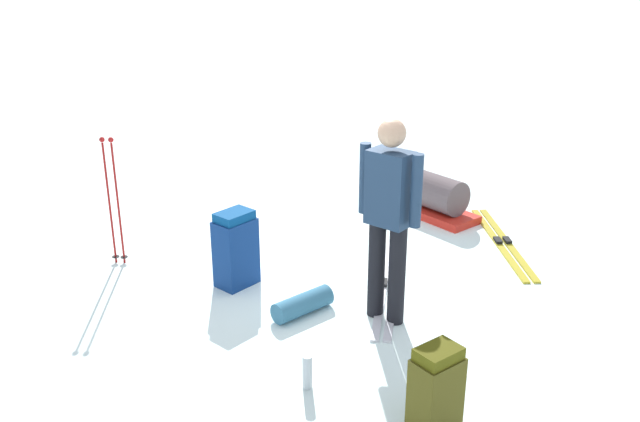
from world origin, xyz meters
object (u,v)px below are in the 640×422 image
(backpack_bright, at_px, (436,390))
(thermos_bottle, at_px, (307,372))
(ski_pair_near, at_px, (502,242))
(gear_sled, at_px, (432,196))
(ski_pair_far, at_px, (389,285))
(ski_poles_planted_near, at_px, (113,195))
(sleeping_mat_rolled, at_px, (303,304))
(skier_standing, at_px, (389,211))
(backpack_large_dark, at_px, (236,249))

(backpack_bright, bearing_deg, thermos_bottle, -6.77)
(ski_pair_near, relative_size, gear_sled, 1.50)
(gear_sled, bearing_deg, ski_pair_far, 91.41)
(ski_poles_planted_near, bearing_deg, backpack_bright, 158.86)
(backpack_bright, height_order, sleeping_mat_rolled, backpack_bright)
(ski_poles_planted_near, height_order, gear_sled, ski_poles_planted_near)
(gear_sled, relative_size, sleeping_mat_rolled, 2.13)
(gear_sled, relative_size, thermos_bottle, 4.51)
(ski_poles_planted_near, relative_size, sleeping_mat_rolled, 2.31)
(skier_standing, bearing_deg, sleeping_mat_rolled, 16.02)
(backpack_bright, bearing_deg, ski_pair_far, -65.48)
(skier_standing, bearing_deg, thermos_bottle, 78.71)
(ski_poles_planted_near, relative_size, gear_sled, 1.08)
(backpack_large_dark, bearing_deg, ski_poles_planted_near, 0.59)
(sleeping_mat_rolled, bearing_deg, skier_standing, -163.98)
(skier_standing, bearing_deg, ski_pair_near, -109.90)
(ski_pair_near, xyz_separation_m, gear_sled, (0.88, -0.53, 0.21))
(gear_sled, bearing_deg, thermos_bottle, 89.16)
(backpack_large_dark, height_order, sleeping_mat_rolled, backpack_large_dark)
(backpack_large_dark, xyz_separation_m, gear_sled, (-1.26, -2.38, -0.12))
(backpack_large_dark, xyz_separation_m, ski_poles_planted_near, (1.29, 0.01, 0.36))
(skier_standing, relative_size, ski_pair_far, 0.88)
(ski_pair_near, relative_size, ski_pair_far, 0.90)
(ski_pair_near, height_order, sleeping_mat_rolled, sleeping_mat_rolled)
(skier_standing, height_order, backpack_large_dark, skier_standing)
(backpack_large_dark, relative_size, ski_poles_planted_near, 0.56)
(ski_pair_far, distance_m, gear_sled, 1.91)
(ski_pair_near, relative_size, backpack_large_dark, 2.47)
(skier_standing, height_order, ski_pair_far, skier_standing)
(skier_standing, height_order, sleeping_mat_rolled, skier_standing)
(backpack_large_dark, bearing_deg, gear_sled, -118.01)
(ski_pair_near, height_order, backpack_large_dark, backpack_large_dark)
(backpack_large_dark, xyz_separation_m, sleeping_mat_rolled, (-0.77, 0.28, -0.26))
(backpack_large_dark, distance_m, ski_poles_planted_near, 1.34)
(backpack_large_dark, bearing_deg, backpack_bright, 147.95)
(backpack_bright, height_order, gear_sled, backpack_bright)
(ski_pair_far, distance_m, backpack_bright, 2.01)
(backpack_large_dark, distance_m, gear_sled, 2.69)
(thermos_bottle, bearing_deg, gear_sled, -90.84)
(gear_sled, distance_m, sleeping_mat_rolled, 2.70)
(ski_pair_near, distance_m, sleeping_mat_rolled, 2.53)
(ski_pair_far, bearing_deg, ski_poles_planted_near, 10.61)
(skier_standing, xyz_separation_m, backpack_large_dark, (1.44, -0.09, -0.61))
(ski_pair_near, height_order, backpack_bright, backpack_bright)
(gear_sled, xyz_separation_m, thermos_bottle, (0.05, 3.60, -0.09))
(ski_pair_far, height_order, gear_sled, gear_sled)
(backpack_large_dark, distance_m, sleeping_mat_rolled, 0.86)
(skier_standing, xyz_separation_m, thermos_bottle, (0.23, 1.14, -0.82))
(backpack_large_dark, height_order, backpack_bright, backpack_large_dark)
(ski_poles_planted_near, bearing_deg, backpack_large_dark, -179.41)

